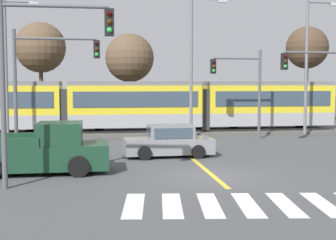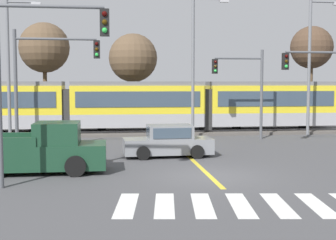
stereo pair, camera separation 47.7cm
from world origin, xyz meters
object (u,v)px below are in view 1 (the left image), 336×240
(street_lamp_west, at_px, (9,61))
(street_lamp_east, at_px, (309,59))
(street_lamp_centre, at_px, (195,58))
(bare_tree_east, at_px, (130,58))
(light_rail_tram, at_px, (135,104))
(traffic_light_near_left, at_px, (40,60))
(traffic_light_far_right, at_px, (243,81))
(traffic_light_mid_right, at_px, (328,78))
(pickup_truck, at_px, (42,152))
(traffic_light_mid_left, at_px, (45,71))
(bare_tree_west, at_px, (40,48))
(sedan_crossing, at_px, (169,142))
(bare_tree_far_east, at_px, (307,48))

(street_lamp_west, bearing_deg, street_lamp_east, 0.45)
(street_lamp_centre, distance_m, bare_tree_east, 9.07)
(light_rail_tram, xyz_separation_m, traffic_light_near_left, (-4.33, -16.22, 2.22))
(traffic_light_far_right, relative_size, traffic_light_mid_right, 0.98)
(pickup_truck, bearing_deg, bare_tree_east, 76.32)
(light_rail_tram, bearing_deg, traffic_light_far_right, -31.16)
(light_rail_tram, relative_size, traffic_light_mid_left, 4.55)
(traffic_light_mid_left, distance_m, bare_tree_east, 14.57)
(street_lamp_west, bearing_deg, bare_tree_west, 85.30)
(traffic_light_mid_left, relative_size, street_lamp_west, 0.72)
(light_rail_tram, distance_m, traffic_light_mid_left, 9.93)
(traffic_light_near_left, xyz_separation_m, bare_tree_west, (-2.66, 22.04, 1.98))
(traffic_light_near_left, distance_m, bare_tree_west, 22.29)
(street_lamp_west, height_order, street_lamp_centre, street_lamp_centre)
(light_rail_tram, bearing_deg, bare_tree_east, 90.25)
(sedan_crossing, bearing_deg, traffic_light_far_right, 48.62)
(traffic_light_far_right, height_order, traffic_light_mid_left, traffic_light_mid_left)
(street_lamp_centre, bearing_deg, traffic_light_far_right, -16.96)
(pickup_truck, distance_m, street_lamp_east, 19.53)
(sedan_crossing, distance_m, traffic_light_far_right, 8.93)
(bare_tree_east, distance_m, bare_tree_far_east, 15.03)
(traffic_light_near_left, height_order, traffic_light_mid_left, traffic_light_near_left)
(bare_tree_far_east, bearing_deg, street_lamp_east, -113.66)
(sedan_crossing, xyz_separation_m, bare_tree_west, (-7.85, 16.05, 5.55))
(traffic_light_near_left, relative_size, street_lamp_centre, 0.72)
(sedan_crossing, bearing_deg, traffic_light_near_left, -130.87)
(traffic_light_near_left, bearing_deg, sedan_crossing, 49.13)
(pickup_truck, relative_size, street_lamp_east, 0.60)
(traffic_light_mid_right, relative_size, bare_tree_east, 0.76)
(traffic_light_mid_left, distance_m, bare_tree_west, 14.40)
(traffic_light_far_right, xyz_separation_m, street_lamp_west, (-14.16, 0.75, 1.20))
(sedan_crossing, relative_size, street_lamp_west, 0.50)
(street_lamp_centre, relative_size, street_lamp_east, 1.00)
(traffic_light_mid_right, bearing_deg, bare_tree_west, 140.96)
(sedan_crossing, bearing_deg, pickup_truck, -148.37)
(street_lamp_centre, bearing_deg, bare_tree_east, 113.24)
(bare_tree_far_east, bearing_deg, pickup_truck, -135.64)
(traffic_light_far_right, xyz_separation_m, bare_tree_far_east, (8.54, 9.46, 2.82))
(sedan_crossing, relative_size, street_lamp_centre, 0.47)
(street_lamp_west, xyz_separation_m, street_lamp_east, (18.95, 0.15, 0.24))
(traffic_light_near_left, distance_m, street_lamp_west, 13.52)
(street_lamp_west, bearing_deg, light_rail_tram, 22.16)
(light_rail_tram, xyz_separation_m, traffic_light_mid_left, (-5.09, -8.28, 2.04))
(street_lamp_east, bearing_deg, traffic_light_near_left, -139.64)
(street_lamp_centre, xyz_separation_m, bare_tree_east, (-3.58, 8.33, 0.38))
(light_rail_tram, distance_m, traffic_light_near_left, 16.93)
(pickup_truck, xyz_separation_m, bare_tree_east, (4.60, 18.92, 4.63))
(traffic_light_mid_right, distance_m, street_lamp_west, 18.40)
(pickup_truck, height_order, traffic_light_mid_right, traffic_light_mid_right)
(pickup_truck, bearing_deg, bare_tree_far_east, 44.36)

